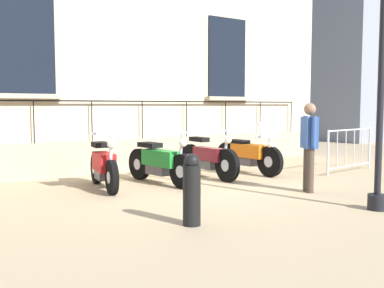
{
  "coord_description": "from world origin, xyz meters",
  "views": [
    {
      "loc": [
        7.56,
        -5.3,
        1.59
      ],
      "look_at": [
        -0.18,
        0.0,
        0.8
      ],
      "focal_mm": 42.35,
      "sensor_mm": 36.0,
      "label": 1
    }
  ],
  "objects": [
    {
      "name": "pedestrian_standing",
      "position": [
        1.94,
        1.16,
        0.93
      ],
      "size": [
        0.48,
        0.37,
        1.64
      ],
      "color": "#47382D",
      "rests_on": "ground_plane"
    },
    {
      "name": "motorcycle_maroon",
      "position": [
        -0.45,
        0.61,
        0.43
      ],
      "size": [
        2.08,
        0.53,
        1.09
      ],
      "color": "black",
      "rests_on": "ground_plane"
    },
    {
      "name": "building_facade",
      "position": [
        -2.76,
        0.0,
        4.2
      ],
      "size": [
        0.82,
        12.48,
        8.66
      ],
      "color": "#C6B28E",
      "rests_on": "ground_plane"
    },
    {
      "name": "motorcycle_green",
      "position": [
        -0.36,
        -0.66,
        0.43
      ],
      "size": [
        2.13,
        0.68,
        1.09
      ],
      "color": "black",
      "rests_on": "ground_plane"
    },
    {
      "name": "bollard",
      "position": [
        2.66,
        -1.95,
        0.48
      ],
      "size": [
        0.24,
        0.24,
        0.96
      ],
      "color": "black",
      "rests_on": "ground_plane"
    },
    {
      "name": "motorcycle_orange",
      "position": [
        -0.43,
        1.78,
        0.45
      ],
      "size": [
        2.11,
        0.75,
        1.23
      ],
      "color": "black",
      "rests_on": "ground_plane"
    },
    {
      "name": "distant_building",
      "position": [
        -5.77,
        13.97,
        5.89
      ],
      "size": [
        3.44,
        5.64,
        11.79
      ],
      "color": "gray",
      "rests_on": "ground_plane"
    },
    {
      "name": "crowd_barrier",
      "position": [
        0.78,
        3.94,
        0.56
      ],
      "size": [
        0.28,
        1.94,
        1.05
      ],
      "color": "#B7B7BF",
      "rests_on": "ground_plane"
    },
    {
      "name": "lamppost",
      "position": [
        3.53,
        0.9,
        2.83
      ],
      "size": [
        0.29,
        0.99,
        4.08
      ],
      "color": "black",
      "rests_on": "ground_plane"
    },
    {
      "name": "ground_plane",
      "position": [
        0.0,
        0.0,
        0.0
      ],
      "size": [
        60.0,
        60.0,
        0.0
      ],
      "primitive_type": "plane",
      "color": "tan"
    },
    {
      "name": "motorcycle_red",
      "position": [
        -0.48,
        -1.84,
        0.45
      ],
      "size": [
        1.92,
        0.72,
        1.43
      ],
      "color": "black",
      "rests_on": "ground_plane"
    }
  ]
}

